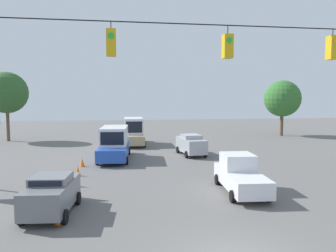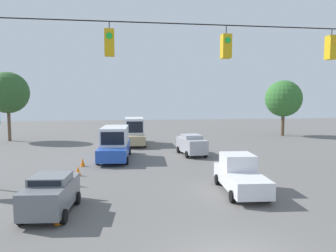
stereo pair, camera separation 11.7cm
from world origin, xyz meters
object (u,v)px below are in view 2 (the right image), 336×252
box_truck_tan_withflow_deep (134,132)px  traffic_cone_nearest (58,216)px  box_truck_blue_withflow_far (115,143)px  pickup_truck_white_crossing_near (240,175)px  overhead_signal_span (225,101)px  traffic_cone_third (77,181)px  tree_horizon_left (283,99)px  sedan_silver_oncoming_deep (192,144)px  sedan_grey_parked_shoulder (51,193)px  traffic_cone_fourth (78,171)px  traffic_cone_fifth (83,162)px  traffic_cone_second (68,197)px  tree_horizon_right (8,93)px

box_truck_tan_withflow_deep → traffic_cone_nearest: bearing=79.6°
box_truck_blue_withflow_far → pickup_truck_white_crossing_near: bearing=122.9°
overhead_signal_span → traffic_cone_third: 12.18m
box_truck_blue_withflow_far → tree_horizon_left: bearing=-148.0°
sedan_silver_oncoming_deep → box_truck_tan_withflow_deep: (5.05, -7.87, 0.50)m
sedan_silver_oncoming_deep → traffic_cone_third: sedan_silver_oncoming_deep is taller
box_truck_blue_withflow_far → traffic_cone_third: bearing=75.9°
tree_horizon_left → sedan_grey_parked_shoulder: bearing=46.9°
box_truck_tan_withflow_deep → traffic_cone_fourth: 15.55m
sedan_silver_oncoming_deep → box_truck_blue_withflow_far: bearing=8.0°
traffic_cone_nearest → overhead_signal_span: bearing=154.2°
box_truck_blue_withflow_far → box_truck_tan_withflow_deep: 9.12m
traffic_cone_nearest → traffic_cone_fifth: same height
pickup_truck_white_crossing_near → traffic_cone_nearest: pickup_truck_white_crossing_near is taller
traffic_cone_nearest → traffic_cone_fourth: (0.25, -8.89, 0.00)m
traffic_cone_fifth → tree_horizon_left: tree_horizon_left is taller
tree_horizon_left → pickup_truck_white_crossing_near: bearing=58.0°
overhead_signal_span → sedan_grey_parked_shoulder: (6.91, -4.45, -4.34)m
sedan_grey_parked_shoulder → sedan_silver_oncoming_deep: 17.55m
sedan_silver_oncoming_deep → traffic_cone_second: sedan_silver_oncoming_deep is taller
box_truck_tan_withflow_deep → tree_horizon_right: bearing=-19.5°
overhead_signal_span → tree_horizon_left: (-19.43, -32.63, -0.01)m
box_truck_blue_withflow_far → box_truck_tan_withflow_deep: bearing=-103.4°
pickup_truck_white_crossing_near → box_truck_tan_withflow_deep: 20.82m
traffic_cone_second → tree_horizon_right: size_ratio=0.08×
sedan_grey_parked_shoulder → traffic_cone_fifth: bearing=-91.5°
box_truck_tan_withflow_deep → tree_horizon_right: 16.97m
traffic_cone_fourth → tree_horizon_left: 33.61m
traffic_cone_nearest → traffic_cone_second: same height
pickup_truck_white_crossing_near → traffic_cone_third: 9.84m
overhead_signal_span → sedan_grey_parked_shoulder: overhead_signal_span is taller
pickup_truck_white_crossing_near → sedan_grey_parked_shoulder: size_ratio=1.33×
overhead_signal_span → traffic_cone_second: overhead_signal_span is taller
pickup_truck_white_crossing_near → traffic_cone_fourth: (9.76, -5.34, -0.63)m
tree_horizon_left → tree_horizon_right: bearing=0.6°
sedan_silver_oncoming_deep → traffic_cone_fourth: size_ratio=6.63×
box_truck_blue_withflow_far → traffic_cone_third: size_ratio=10.48×
box_truck_tan_withflow_deep → tree_horizon_left: (-21.46, -5.85, 3.78)m
traffic_cone_nearest → tree_horizon_left: bearing=-131.1°
traffic_cone_third → tree_horizon_right: 26.27m
overhead_signal_span → sedan_grey_parked_shoulder: bearing=-32.8°
box_truck_blue_withflow_far → tree_horizon_left: size_ratio=0.91×
pickup_truck_white_crossing_near → sedan_silver_oncoming_deep: pickup_truck_white_crossing_near is taller
traffic_cone_fifth → overhead_signal_span: bearing=113.8°
overhead_signal_span → sedan_silver_oncoming_deep: size_ratio=4.20×
overhead_signal_span → sedan_silver_oncoming_deep: 19.63m
overhead_signal_span → traffic_cone_fourth: 14.54m
tree_horizon_right → pickup_truck_white_crossing_near: bearing=128.8°
box_truck_tan_withflow_deep → traffic_cone_second: 21.38m
traffic_cone_second → traffic_cone_fifth: size_ratio=1.00×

